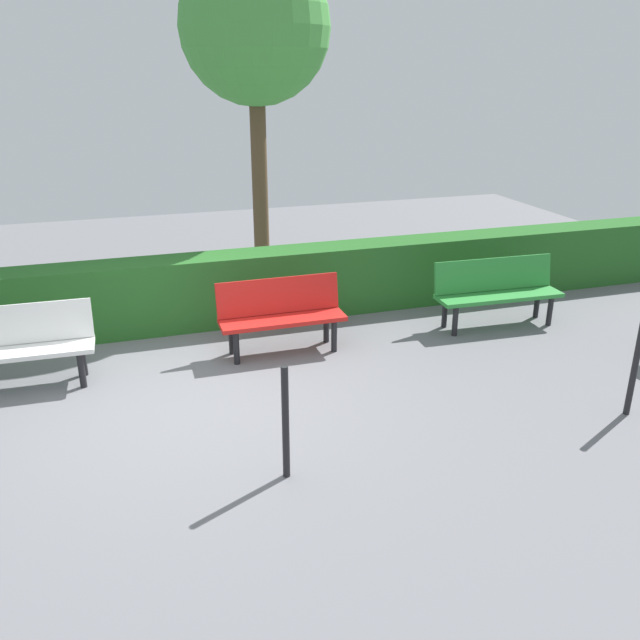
{
  "coord_description": "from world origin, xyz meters",
  "views": [
    {
      "loc": [
        0.53,
        6.01,
        3.17
      ],
      "look_at": [
        -1.5,
        -0.4,
        0.55
      ],
      "focal_mm": 36.73,
      "sensor_mm": 36.0,
      "label": 1
    }
  ],
  "objects_px": {
    "bench_red": "(281,312)",
    "tree_near": "(255,30)",
    "bench_green": "(497,289)",
    "bench_white": "(19,343)"
  },
  "relations": [
    {
      "from": "bench_green",
      "to": "tree_near",
      "type": "distance_m",
      "value": 4.88
    },
    {
      "from": "tree_near",
      "to": "bench_white",
      "type": "bearing_deg",
      "value": 41.41
    },
    {
      "from": "bench_green",
      "to": "bench_red",
      "type": "height_order",
      "value": "same"
    },
    {
      "from": "bench_white",
      "to": "bench_green",
      "type": "bearing_deg",
      "value": -178.24
    },
    {
      "from": "bench_red",
      "to": "tree_near",
      "type": "height_order",
      "value": "tree_near"
    },
    {
      "from": "bench_green",
      "to": "tree_near",
      "type": "height_order",
      "value": "tree_near"
    },
    {
      "from": "bench_white",
      "to": "tree_near",
      "type": "bearing_deg",
      "value": -137.25
    },
    {
      "from": "bench_green",
      "to": "bench_white",
      "type": "distance_m",
      "value": 5.69
    },
    {
      "from": "bench_green",
      "to": "bench_red",
      "type": "relative_size",
      "value": 1.14
    },
    {
      "from": "bench_red",
      "to": "tree_near",
      "type": "distance_m",
      "value": 4.23
    }
  ]
}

